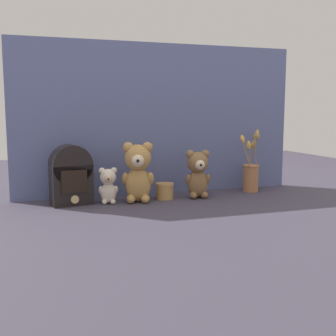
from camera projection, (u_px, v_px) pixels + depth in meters
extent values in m
plane|color=#3D3847|center=(169.00, 199.00, 2.06)|extent=(4.00, 4.00, 0.00)
cube|color=slate|center=(159.00, 120.00, 2.16)|extent=(1.48, 0.02, 0.77)
ellipsoid|color=tan|center=(138.00, 184.00, 1.99)|extent=(0.14, 0.13, 0.16)
sphere|color=tan|center=(138.00, 158.00, 1.97)|extent=(0.13, 0.13, 0.13)
sphere|color=beige|center=(138.00, 160.00, 1.93)|extent=(0.06, 0.06, 0.06)
sphere|color=black|center=(138.00, 161.00, 1.90)|extent=(0.02, 0.02, 0.02)
sphere|color=tan|center=(147.00, 147.00, 1.97)|extent=(0.05, 0.05, 0.05)
sphere|color=tan|center=(128.00, 147.00, 1.96)|extent=(0.05, 0.05, 0.05)
ellipsoid|color=tan|center=(150.00, 179.00, 1.98)|extent=(0.05, 0.06, 0.07)
ellipsoid|color=tan|center=(126.00, 179.00, 1.97)|extent=(0.05, 0.06, 0.07)
ellipsoid|color=tan|center=(145.00, 199.00, 1.97)|extent=(0.06, 0.07, 0.04)
ellipsoid|color=tan|center=(131.00, 199.00, 1.96)|extent=(0.06, 0.07, 0.04)
ellipsoid|color=olive|center=(197.00, 184.00, 2.09)|extent=(0.11, 0.10, 0.14)
sphere|color=olive|center=(198.00, 162.00, 2.07)|extent=(0.11, 0.11, 0.11)
sphere|color=beige|center=(200.00, 165.00, 2.04)|extent=(0.05, 0.05, 0.05)
sphere|color=black|center=(201.00, 165.00, 2.01)|extent=(0.01, 0.01, 0.01)
sphere|color=olive|center=(205.00, 154.00, 2.07)|extent=(0.04, 0.04, 0.04)
sphere|color=olive|center=(190.00, 154.00, 2.06)|extent=(0.04, 0.04, 0.04)
ellipsoid|color=olive|center=(207.00, 179.00, 2.09)|extent=(0.04, 0.05, 0.06)
ellipsoid|color=olive|center=(188.00, 179.00, 2.07)|extent=(0.04, 0.05, 0.06)
ellipsoid|color=olive|center=(204.00, 195.00, 2.07)|extent=(0.04, 0.06, 0.03)
ellipsoid|color=olive|center=(193.00, 195.00, 2.06)|extent=(0.04, 0.06, 0.03)
ellipsoid|color=beige|center=(108.00, 193.00, 1.95)|extent=(0.08, 0.07, 0.10)
sphere|color=beige|center=(108.00, 177.00, 1.94)|extent=(0.08, 0.08, 0.08)
sphere|color=#D1B289|center=(108.00, 179.00, 1.92)|extent=(0.04, 0.04, 0.04)
sphere|color=black|center=(108.00, 179.00, 1.90)|extent=(0.01, 0.01, 0.01)
sphere|color=beige|center=(114.00, 171.00, 1.94)|extent=(0.03, 0.03, 0.03)
sphere|color=beige|center=(102.00, 171.00, 1.94)|extent=(0.03, 0.03, 0.03)
ellipsoid|color=beige|center=(116.00, 189.00, 1.95)|extent=(0.03, 0.04, 0.04)
ellipsoid|color=beige|center=(101.00, 190.00, 1.94)|extent=(0.03, 0.04, 0.04)
ellipsoid|color=beige|center=(113.00, 202.00, 1.94)|extent=(0.03, 0.04, 0.02)
ellipsoid|color=beige|center=(104.00, 202.00, 1.93)|extent=(0.03, 0.04, 0.02)
cylinder|color=#AD7047|center=(251.00, 178.00, 2.24)|extent=(0.08, 0.08, 0.14)
torus|color=#AD7047|center=(251.00, 166.00, 2.23)|extent=(0.09, 0.09, 0.01)
cylinder|color=#9E7542|center=(252.00, 154.00, 2.26)|extent=(0.04, 0.03, 0.11)
ellipsoid|color=tan|center=(253.00, 144.00, 2.27)|extent=(0.05, 0.04, 0.05)
cylinder|color=#9E7542|center=(246.00, 152.00, 2.19)|extent=(0.03, 0.06, 0.14)
ellipsoid|color=gold|center=(243.00, 139.00, 2.17)|extent=(0.03, 0.04, 0.05)
cylinder|color=#9E7542|center=(255.00, 150.00, 2.20)|extent=(0.03, 0.01, 0.16)
ellipsoid|color=tan|center=(257.00, 135.00, 2.18)|extent=(0.03, 0.03, 0.04)
cylinder|color=#9E7542|center=(249.00, 155.00, 2.21)|extent=(0.01, 0.01, 0.11)
ellipsoid|color=gold|center=(249.00, 145.00, 2.21)|extent=(0.03, 0.03, 0.05)
cylinder|color=#9E7542|center=(254.00, 150.00, 2.26)|extent=(0.04, 0.05, 0.16)
ellipsoid|color=gold|center=(256.00, 135.00, 2.27)|extent=(0.04, 0.04, 0.07)
cube|color=black|center=(71.00, 185.00, 1.93)|extent=(0.20, 0.13, 0.18)
cylinder|color=black|center=(71.00, 165.00, 1.91)|extent=(0.20, 0.13, 0.18)
cube|color=black|center=(74.00, 182.00, 1.88)|extent=(0.12, 0.03, 0.10)
cylinder|color=#D6BC7A|center=(75.00, 199.00, 1.89)|extent=(0.04, 0.01, 0.04)
cylinder|color=tan|center=(165.00, 192.00, 2.06)|extent=(0.08, 0.08, 0.06)
cylinder|color=tan|center=(165.00, 185.00, 2.05)|extent=(0.09, 0.09, 0.01)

